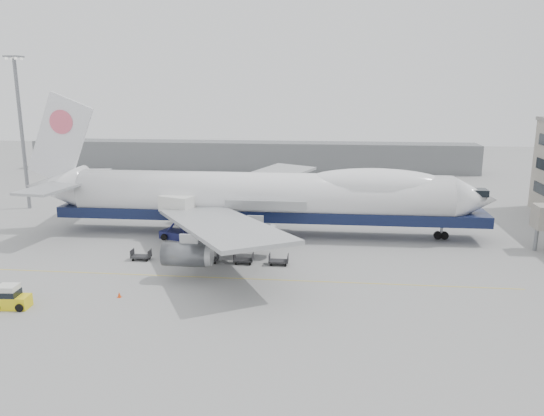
# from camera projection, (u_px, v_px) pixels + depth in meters

# --- Properties ---
(ground) EXTENTS (260.00, 260.00, 0.00)m
(ground) POSITION_uv_depth(u_px,v_px,m) (249.00, 261.00, 64.19)
(ground) COLOR gray
(ground) RESTS_ON ground
(apron_line) EXTENTS (60.00, 0.15, 0.01)m
(apron_line) POSITION_uv_depth(u_px,v_px,m) (241.00, 279.00, 58.37)
(apron_line) COLOR gold
(apron_line) RESTS_ON ground
(hangar) EXTENTS (110.00, 8.00, 7.00)m
(hangar) POSITION_uv_depth(u_px,v_px,m) (251.00, 156.00, 132.20)
(hangar) COLOR slate
(hangar) RESTS_ON ground
(floodlight_mast) EXTENTS (2.40, 2.40, 25.43)m
(floodlight_mast) POSITION_uv_depth(u_px,v_px,m) (21.00, 125.00, 88.48)
(floodlight_mast) COLOR slate
(floodlight_mast) RESTS_ON ground
(airliner) EXTENTS (67.00, 55.30, 19.98)m
(airliner) POSITION_uv_depth(u_px,v_px,m) (266.00, 196.00, 74.46)
(airliner) COLOR white
(airliner) RESTS_ON ground
(catering_truck) EXTENTS (5.36, 4.43, 6.07)m
(catering_truck) POSITION_uv_depth(u_px,v_px,m) (177.00, 215.00, 72.80)
(catering_truck) COLOR #1A1D4F
(catering_truck) RESTS_ON ground
(baggage_tug) EXTENTS (3.23, 1.87, 2.29)m
(baggage_tug) POSITION_uv_depth(u_px,v_px,m) (11.00, 298.00, 50.51)
(baggage_tug) COLOR yellow
(baggage_tug) RESTS_ON ground
(traffic_cone) EXTENTS (0.39, 0.39, 0.58)m
(traffic_cone) POSITION_uv_depth(u_px,v_px,m) (119.00, 295.00, 53.20)
(traffic_cone) COLOR #DD3F0B
(traffic_cone) RESTS_ON ground
(dolly_0) EXTENTS (2.30, 1.35, 1.30)m
(dolly_0) POSITION_uv_depth(u_px,v_px,m) (141.00, 256.00, 64.47)
(dolly_0) COLOR #2D2D30
(dolly_0) RESTS_ON ground
(dolly_1) EXTENTS (2.30, 1.35, 1.30)m
(dolly_1) POSITION_uv_depth(u_px,v_px,m) (175.00, 257.00, 64.04)
(dolly_1) COLOR #2D2D30
(dolly_1) RESTS_ON ground
(dolly_2) EXTENTS (2.30, 1.35, 1.30)m
(dolly_2) POSITION_uv_depth(u_px,v_px,m) (209.00, 258.00, 63.61)
(dolly_2) COLOR #2D2D30
(dolly_2) RESTS_ON ground
(dolly_3) EXTENTS (2.30, 1.35, 1.30)m
(dolly_3) POSITION_uv_depth(u_px,v_px,m) (244.00, 259.00, 63.18)
(dolly_3) COLOR #2D2D30
(dolly_3) RESTS_ON ground
(dolly_4) EXTENTS (2.30, 1.35, 1.30)m
(dolly_4) POSITION_uv_depth(u_px,v_px,m) (279.00, 260.00, 62.75)
(dolly_4) COLOR #2D2D30
(dolly_4) RESTS_ON ground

